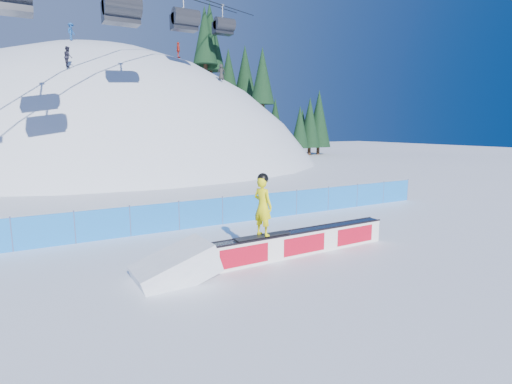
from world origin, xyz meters
TOP-DOWN VIEW (x-y plane):
  - ground at (0.00, 0.00)m, footprint 160.00×160.00m
  - snow_hill at (0.00, 42.00)m, footprint 64.00×64.00m
  - treeline at (24.91, 41.28)m, footprint 22.90×11.53m
  - safety_fence at (0.00, 4.50)m, footprint 22.05×0.05m
  - rail_box at (-0.50, -0.67)m, footprint 7.08×0.64m
  - snow_ramp at (-4.92, -0.76)m, footprint 2.39×1.52m
  - snowboarder at (-2.01, -0.70)m, footprint 1.94×0.79m
  - distant_skiers at (1.13, 30.80)m, footprint 15.78×10.80m

SIDE VIEW (x-z plane):
  - snow_hill at x=0.00m, z-range -50.00..14.00m
  - ground at x=0.00m, z-range 0.00..0.00m
  - snow_ramp at x=-4.92m, z-range -0.74..0.74m
  - rail_box at x=-0.50m, z-range -0.01..0.84m
  - safety_fence at x=0.00m, z-range -0.05..1.25m
  - snowboarder at x=-2.01m, z-range 0.83..2.86m
  - treeline at x=24.91m, z-range -0.96..17.94m
  - distant_skiers at x=1.13m, z-range 8.94..14.63m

